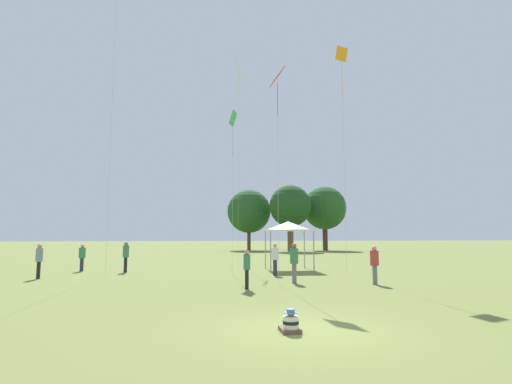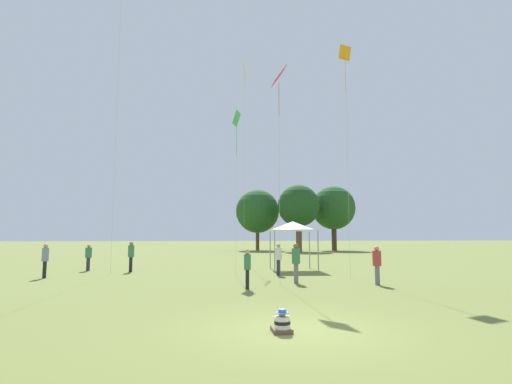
# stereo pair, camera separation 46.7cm
# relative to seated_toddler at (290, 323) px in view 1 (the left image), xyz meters

# --- Properties ---
(ground_plane) EXTENTS (300.00, 300.00, 0.00)m
(ground_plane) POSITION_rel_seated_toddler_xyz_m (0.43, 0.20, -0.21)
(ground_plane) COLOR olive
(seated_toddler) EXTENTS (0.45, 0.56, 0.54)m
(seated_toddler) POSITION_rel_seated_toddler_xyz_m (0.00, 0.00, 0.00)
(seated_toddler) COLOR brown
(seated_toddler) RESTS_ON ground
(person_standing_0) EXTENTS (0.53, 0.53, 1.75)m
(person_standing_0) POSITION_rel_seated_toddler_xyz_m (2.38, 12.77, 0.83)
(person_standing_0) COLOR #282D42
(person_standing_0) RESTS_ON ground
(person_standing_1) EXTENTS (0.53, 0.53, 1.83)m
(person_standing_1) POSITION_rel_seated_toddler_xyz_m (2.49, 9.08, 0.88)
(person_standing_1) COLOR slate
(person_standing_1) RESTS_ON ground
(person_standing_2) EXTENTS (0.37, 0.37, 1.77)m
(person_standing_2) POSITION_rel_seated_toddler_xyz_m (-9.87, 12.98, 0.86)
(person_standing_2) COLOR black
(person_standing_2) RESTS_ON ground
(person_standing_3) EXTENTS (0.32, 0.32, 1.61)m
(person_standing_3) POSITION_rel_seated_toddler_xyz_m (0.05, 7.43, 0.77)
(person_standing_3) COLOR black
(person_standing_3) RESTS_ON ground
(person_standing_4) EXTENTS (0.43, 0.43, 1.73)m
(person_standing_4) POSITION_rel_seated_toddler_xyz_m (5.95, 8.00, 0.82)
(person_standing_4) COLOR slate
(person_standing_4) RESTS_ON ground
(person_standing_5) EXTENTS (0.55, 0.55, 1.65)m
(person_standing_5) POSITION_rel_seated_toddler_xyz_m (-8.85, 17.20, 0.76)
(person_standing_5) COLOR #282D42
(person_standing_5) RESTS_ON ground
(person_standing_6) EXTENTS (0.41, 0.41, 1.82)m
(person_standing_6) POSITION_rel_seated_toddler_xyz_m (-6.07, 15.97, 0.89)
(person_standing_6) COLOR black
(person_standing_6) RESTS_ON ground
(canopy_tent) EXTENTS (3.14, 3.14, 3.09)m
(canopy_tent) POSITION_rel_seated_toddler_xyz_m (3.94, 15.97, 2.56)
(canopy_tent) COLOR white
(canopy_tent) RESTS_ON ground
(kite_0) EXTENTS (0.60, 0.98, 10.14)m
(kite_0) POSITION_rel_seated_toddler_xyz_m (1.69, 8.80, 9.22)
(kite_0) COLOR red
(kite_0) RESTS_ON ground
(kite_1) EXTENTS (0.79, 0.46, 12.66)m
(kite_1) POSITION_rel_seated_toddler_xyz_m (5.89, 11.14, 11.36)
(kite_1) COLOR orange
(kite_1) RESTS_ON ground
(kite_2) EXTENTS (0.58, 0.90, 9.53)m
(kite_2) POSITION_rel_seated_toddler_xyz_m (0.11, 13.89, 8.55)
(kite_2) COLOR green
(kite_2) RESTS_ON ground
(kite_4) EXTENTS (0.63, 1.38, 16.81)m
(kite_4) POSITION_rel_seated_toddler_xyz_m (1.54, 23.12, 15.51)
(kite_4) COLOR yellow
(kite_4) RESTS_ON ground
(distant_tree_0) EXTENTS (6.47, 6.47, 9.02)m
(distant_tree_0) POSITION_rel_seated_toddler_xyz_m (6.37, 49.90, 5.57)
(distant_tree_0) COLOR brown
(distant_tree_0) RESTS_ON ground
(distant_tree_1) EXTENTS (6.43, 6.43, 9.49)m
(distant_tree_1) POSITION_rel_seated_toddler_xyz_m (17.50, 47.88, 6.03)
(distant_tree_1) COLOR #473323
(distant_tree_1) RESTS_ON ground
(distant_tree_2) EXTENTS (5.83, 5.83, 9.22)m
(distant_tree_2) POSITION_rel_seated_toddler_xyz_m (11.45, 44.92, 6.03)
(distant_tree_2) COLOR brown
(distant_tree_2) RESTS_ON ground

